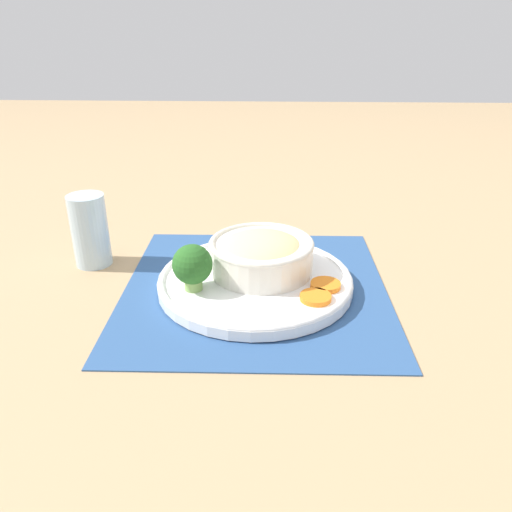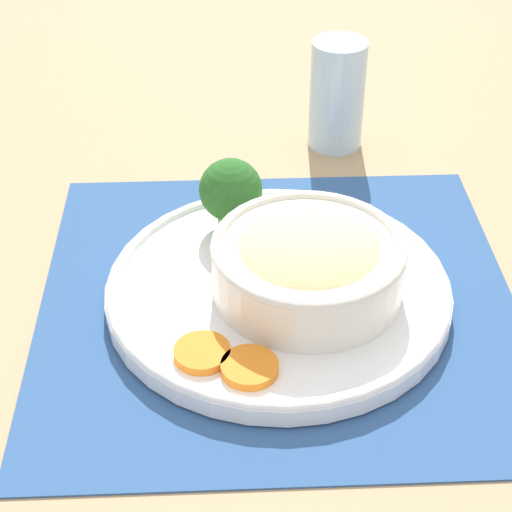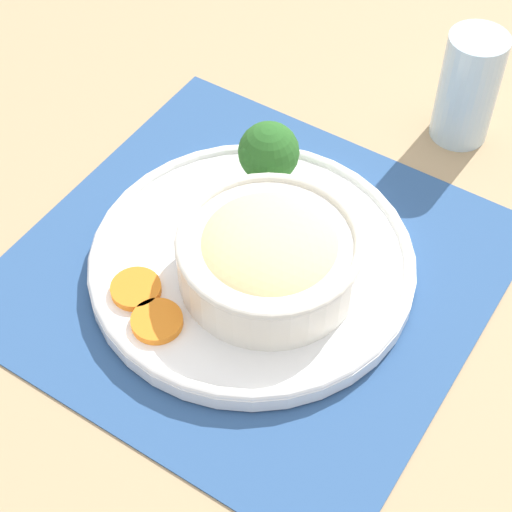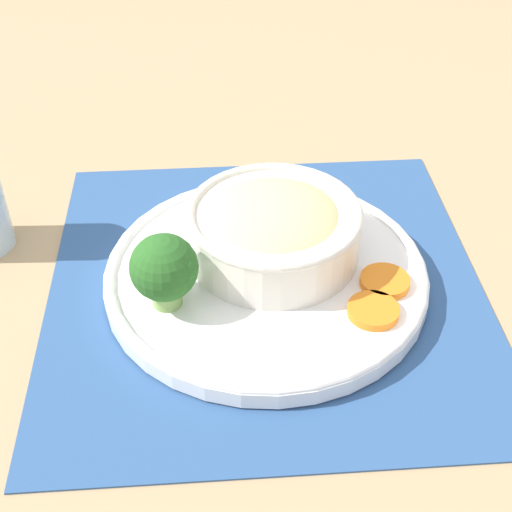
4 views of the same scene
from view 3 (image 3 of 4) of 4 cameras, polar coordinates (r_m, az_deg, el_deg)
The scene contains 8 objects.
ground_plane at distance 0.81m, azimuth -0.27°, elevation -1.03°, with size 4.00×4.00×0.00m, color tan.
placemat at distance 0.81m, azimuth -0.27°, elevation -0.94°, with size 0.42×0.43×0.00m.
plate at distance 0.80m, azimuth -0.28°, elevation -0.35°, with size 0.31×0.31×0.02m.
bowl at distance 0.76m, azimuth 0.90°, elevation 0.12°, with size 0.17×0.17×0.06m.
broccoli_floret at distance 0.83m, azimuth 0.83°, elevation 6.88°, with size 0.06×0.06×0.07m.
carrot_slice_near at distance 0.78m, azimuth -8.01°, elevation -2.18°, with size 0.05×0.05×0.01m.
carrot_slice_middle at distance 0.75m, azimuth -6.62°, elevation -4.34°, with size 0.05×0.05×0.01m.
water_glass at distance 0.94m, azimuth 13.88°, elevation 10.51°, with size 0.06×0.06×0.13m.
Camera 3 is at (-0.42, -0.28, 0.64)m, focal length 60.00 mm.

